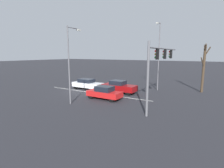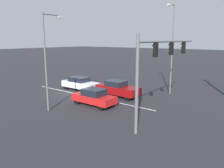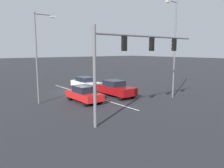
% 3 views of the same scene
% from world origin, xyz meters
% --- Properties ---
extents(ground_plane, '(240.00, 240.00, 0.00)m').
position_xyz_m(ground_plane, '(0.00, 0.00, 0.00)').
color(ground_plane, '#28282D').
extents(lane_stripe_left_divider, '(0.12, 15.76, 0.01)m').
position_xyz_m(lane_stripe_left_divider, '(0.00, 1.88, 0.01)').
color(lane_stripe_left_divider, silver).
rests_on(lane_stripe_left_divider, ground_plane).
extents(car_red_midlane_front, '(1.71, 4.02, 1.51)m').
position_xyz_m(car_red_midlane_front, '(1.91, 4.64, 0.76)').
color(car_red_midlane_front, red).
rests_on(car_red_midlane_front, ground_plane).
extents(car_maroon_leftlane_front, '(1.82, 4.59, 1.64)m').
position_xyz_m(car_maroon_leftlane_front, '(-1.86, 4.46, 0.83)').
color(car_maroon_leftlane_front, maroon).
rests_on(car_maroon_leftlane_front, ground_plane).
extents(car_white_leftlane_second, '(1.74, 4.68, 1.52)m').
position_xyz_m(car_white_leftlane_second, '(-1.53, -0.66, 0.79)').
color(car_white_leftlane_second, silver).
rests_on(car_white_leftlane_second, ground_plane).
extents(traffic_signal_gantry, '(9.54, 0.37, 6.15)m').
position_xyz_m(traffic_signal_gantry, '(1.62, 10.75, 4.53)').
color(traffic_signal_gantry, slate).
rests_on(traffic_signal_gantry, ground_plane).
extents(street_lamp_right_shoulder, '(1.90, 0.24, 7.85)m').
position_xyz_m(street_lamp_right_shoulder, '(5.19, 2.71, 4.53)').
color(street_lamp_right_shoulder, slate).
rests_on(street_lamp_right_shoulder, ground_plane).
extents(street_lamp_left_shoulder, '(1.58, 0.24, 9.28)m').
position_xyz_m(street_lamp_left_shoulder, '(-5.99, 8.36, 5.22)').
color(street_lamp_left_shoulder, slate).
rests_on(street_lamp_left_shoulder, ground_plane).
extents(bare_tree_near, '(1.20, 1.08, 6.43)m').
position_xyz_m(bare_tree_near, '(-7.93, 13.90, 3.38)').
color(bare_tree_near, '#423323').
rests_on(bare_tree_near, ground_plane).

